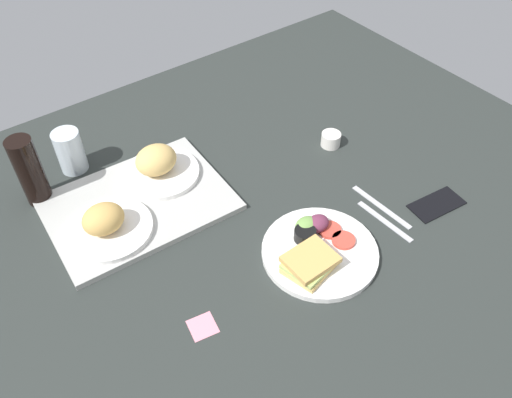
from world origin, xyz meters
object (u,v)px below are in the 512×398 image
object	(u,v)px
serving_tray	(138,204)
knife	(381,207)
bread_plate_near	(107,224)
cell_phone	(437,204)
fork	(385,221)
bread_plate_far	(158,165)
drinking_glass	(70,151)
espresso_cup	(331,139)
sticky_note	(203,326)
soda_bottle	(30,171)
plate_with_salad	(317,250)

from	to	relation	value
serving_tray	knife	world-z (taller)	serving_tray
bread_plate_near	knife	xyz separation A→B (cm)	(60.17, -32.78, -4.11)
serving_tray	cell_phone	size ratio (longest dim) A/B	3.13
serving_tray	fork	bearing A→B (deg)	-41.76
bread_plate_far	knife	bearing A→B (deg)	-47.10
bread_plate_near	cell_phone	size ratio (longest dim) A/B	1.45
drinking_glass	espresso_cup	world-z (taller)	drinking_glass
sticky_note	knife	bearing A→B (deg)	1.85
soda_bottle	fork	world-z (taller)	soda_bottle
soda_bottle	espresso_cup	distance (cm)	81.20
drinking_glass	cell_phone	xyz separation A→B (cm)	(68.98, -69.33, -5.69)
bread_plate_far	fork	xyz separation A→B (cm)	(37.19, -47.26, -4.68)
bread_plate_far	cell_phone	world-z (taller)	bread_plate_far
serving_tray	bread_plate_far	bearing A→B (deg)	29.64
bread_plate_near	sticky_note	world-z (taller)	bread_plate_near
plate_with_salad	cell_phone	distance (cm)	36.27
bread_plate_near	bread_plate_far	xyz separation A→B (cm)	(19.98, 10.47, 0.57)
drinking_glass	knife	bearing A→B (deg)	-47.11
bread_plate_near	fork	xyz separation A→B (cm)	(57.17, -36.78, -4.11)
plate_with_salad	fork	bearing A→B (deg)	-6.67
bread_plate_near	sticky_note	size ratio (longest dim) A/B	3.72
serving_tray	bread_plate_near	bearing A→B (deg)	-154.23
drinking_glass	sticky_note	distance (cm)	63.44
serving_tray	soda_bottle	world-z (taller)	soda_bottle
plate_with_salad	serving_tray	bearing A→B (deg)	123.57
bread_plate_near	soda_bottle	xyz separation A→B (cm)	(-8.82, 22.48, 5.34)
espresso_cup	cell_phone	distance (cm)	34.99
serving_tray	knife	xyz separation A→B (cm)	(49.80, -37.79, -0.55)
serving_tray	sticky_note	world-z (taller)	serving_tray
fork	espresso_cup	bearing A→B (deg)	-20.08
espresso_cup	cell_phone	xyz separation A→B (cm)	(5.43, -34.52, -1.60)
bread_plate_far	knife	xyz separation A→B (cm)	(40.19, -43.26, -4.68)
cell_phone	sticky_note	world-z (taller)	cell_phone
serving_tray	espresso_cup	size ratio (longest dim) A/B	8.04
bread_plate_near	espresso_cup	distance (cm)	67.07
cell_phone	espresso_cup	bearing A→B (deg)	105.70
plate_with_salad	soda_bottle	distance (cm)	73.13
bread_plate_near	fork	bearing A→B (deg)	-32.76
plate_with_salad	sticky_note	bearing A→B (deg)	-179.61
drinking_glass	cell_phone	size ratio (longest dim) A/B	0.85
bread_plate_far	soda_bottle	xyz separation A→B (cm)	(-28.80, 12.00, 4.77)
fork	sticky_note	world-z (taller)	fork
drinking_glass	soda_bottle	world-z (taller)	soda_bottle
drinking_glass	espresso_cup	distance (cm)	72.57
cell_phone	sticky_note	xyz separation A→B (cm)	(-67.58, 6.20, -0.34)
serving_tray	espresso_cup	bearing A→B (deg)	-11.30
fork	cell_phone	xyz separation A→B (cm)	(15.00, -4.00, 0.15)
bread_plate_near	plate_with_salad	xyz separation A→B (cm)	(36.50, -34.36, -2.60)
bread_plate_far	soda_bottle	bearing A→B (deg)	157.38
fork	bread_plate_far	bearing A→B (deg)	35.52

